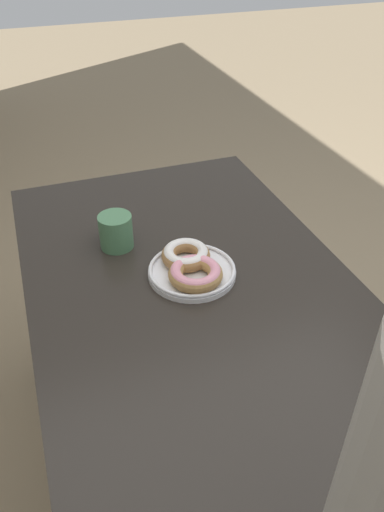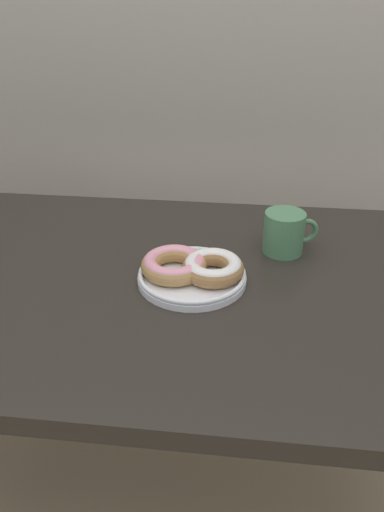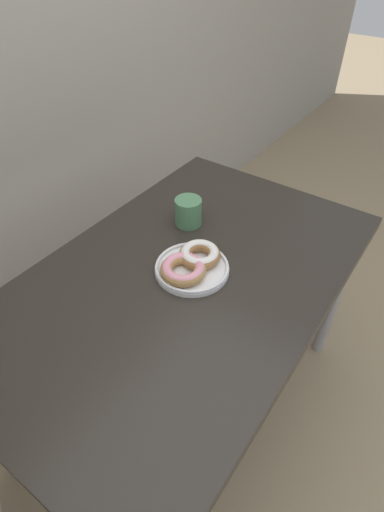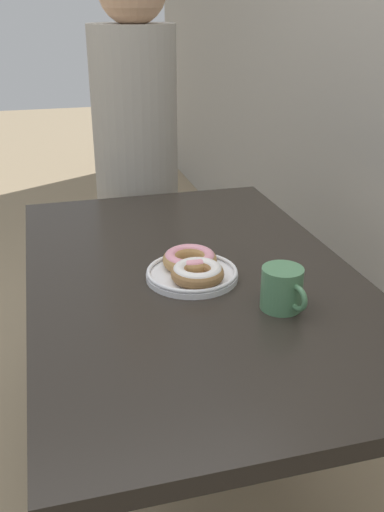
# 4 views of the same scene
# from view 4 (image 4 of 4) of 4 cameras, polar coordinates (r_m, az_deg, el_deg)

# --- Properties ---
(ground_plane) EXTENTS (14.00, 14.00, 0.00)m
(ground_plane) POSITION_cam_4_polar(r_m,az_deg,el_deg) (1.85, -8.89, -23.99)
(ground_plane) COLOR #937F60
(dining_table) EXTENTS (1.29, 0.81, 0.74)m
(dining_table) POSITION_cam_4_polar(r_m,az_deg,el_deg) (1.46, 0.09, -4.32)
(dining_table) COLOR #28231E
(dining_table) RESTS_ON ground_plane
(donut_plate) EXTENTS (0.24, 0.23, 0.05)m
(donut_plate) POSITION_cam_4_polar(r_m,az_deg,el_deg) (1.39, 0.08, -1.23)
(donut_plate) COLOR white
(donut_plate) RESTS_ON dining_table
(coffee_mug) EXTENTS (0.13, 0.09, 0.10)m
(coffee_mug) POSITION_cam_4_polar(r_m,az_deg,el_deg) (1.26, 9.03, -3.20)
(coffee_mug) COLOR #4C7F56
(coffee_mug) RESTS_ON dining_table
(person_figure) EXTENTS (0.36, 0.31, 1.52)m
(person_figure) POSITION_cam_4_polar(r_m,az_deg,el_deg) (2.19, -5.62, 9.22)
(person_figure) COLOR #232838
(person_figure) RESTS_ON ground_plane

